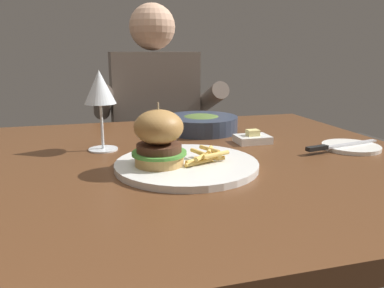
# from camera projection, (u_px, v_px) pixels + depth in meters

# --- Properties ---
(dining_table) EXTENTS (1.12, 0.99, 0.74)m
(dining_table) POSITION_uv_depth(u_px,v_px,m) (190.00, 192.00, 0.91)
(dining_table) COLOR #56331C
(dining_table) RESTS_ON ground
(main_plate) EXTENTS (0.31, 0.31, 0.01)m
(main_plate) POSITION_uv_depth(u_px,v_px,m) (187.00, 165.00, 0.80)
(main_plate) COLOR white
(main_plate) RESTS_ON dining_table
(burger_sandwich) EXTENTS (0.11, 0.11, 0.13)m
(burger_sandwich) POSITION_uv_depth(u_px,v_px,m) (159.00, 138.00, 0.76)
(burger_sandwich) COLOR tan
(burger_sandwich) RESTS_ON main_plate
(fries_pile) EXTENTS (0.10, 0.09, 0.03)m
(fries_pile) POSITION_uv_depth(u_px,v_px,m) (206.00, 156.00, 0.80)
(fries_pile) COLOR #EABC5B
(fries_pile) RESTS_ON main_plate
(wine_glass) EXTENTS (0.08, 0.08, 0.20)m
(wine_glass) POSITION_uv_depth(u_px,v_px,m) (100.00, 90.00, 0.91)
(wine_glass) COLOR silver
(wine_glass) RESTS_ON dining_table
(bread_plate) EXTENTS (0.14, 0.14, 0.01)m
(bread_plate) POSITION_uv_depth(u_px,v_px,m) (351.00, 147.00, 0.96)
(bread_plate) COLOR white
(bread_plate) RESTS_ON dining_table
(table_knife) EXTENTS (0.23, 0.06, 0.01)m
(table_knife) POSITION_uv_depth(u_px,v_px,m) (337.00, 146.00, 0.93)
(table_knife) COLOR silver
(table_knife) RESTS_ON bread_plate
(butter_dish) EXTENTS (0.09, 0.07, 0.04)m
(butter_dish) POSITION_uv_depth(u_px,v_px,m) (253.00, 138.00, 1.02)
(butter_dish) COLOR white
(butter_dish) RESTS_ON dining_table
(soup_bowl) EXTENTS (0.22, 0.22, 0.05)m
(soup_bowl) POSITION_uv_depth(u_px,v_px,m) (201.00, 123.00, 1.15)
(soup_bowl) COLOR #2D384C
(soup_bowl) RESTS_ON dining_table
(diner_person) EXTENTS (0.51, 0.36, 1.18)m
(diner_person) POSITION_uv_depth(u_px,v_px,m) (155.00, 148.00, 1.66)
(diner_person) COLOR #282833
(diner_person) RESTS_ON ground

